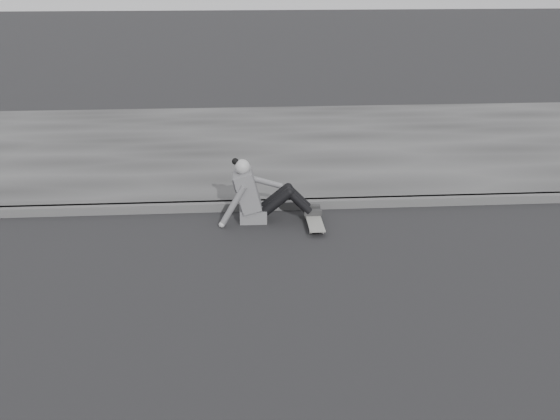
# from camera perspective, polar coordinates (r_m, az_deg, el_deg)

# --- Properties ---
(ground) EXTENTS (80.00, 80.00, 0.00)m
(ground) POSITION_cam_1_polar(r_m,az_deg,el_deg) (6.61, 7.66, -8.02)
(ground) COLOR black
(ground) RESTS_ON ground
(curb) EXTENTS (24.00, 0.16, 0.12)m
(curb) POSITION_cam_1_polar(r_m,az_deg,el_deg) (8.88, 4.44, 0.61)
(curb) COLOR #454545
(curb) RESTS_ON ground
(sidewalk) EXTENTS (24.00, 6.00, 0.12)m
(sidewalk) POSITION_cam_1_polar(r_m,az_deg,el_deg) (11.72, 2.32, 5.97)
(sidewalk) COLOR #353535
(sidewalk) RESTS_ON ground
(skateboard) EXTENTS (0.20, 0.78, 0.09)m
(skateboard) POSITION_cam_1_polar(r_m,az_deg,el_deg) (8.24, 3.14, -0.99)
(skateboard) COLOR #9D9D98
(skateboard) RESTS_ON ground
(seated_woman) EXTENTS (1.38, 0.46, 0.88)m
(seated_woman) POSITION_cam_1_polar(r_m,az_deg,el_deg) (8.31, -2.06, 1.37)
(seated_woman) COLOR #57575A
(seated_woman) RESTS_ON ground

